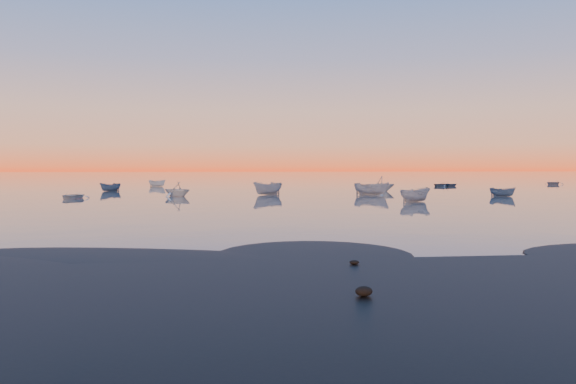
{
  "coord_description": "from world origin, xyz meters",
  "views": [
    {
      "loc": [
        -5.61,
        -22.34,
        3.28
      ],
      "look_at": [
        0.31,
        28.0,
        1.05
      ],
      "focal_mm": 35.0,
      "sensor_mm": 36.0,
      "label": 1
    }
  ],
  "objects": [
    {
      "name": "moored_fleet",
      "position": [
        0.0,
        53.0,
        0.0
      ],
      "size": [
        124.0,
        58.0,
        1.2
      ],
      "primitive_type": null,
      "color": "beige",
      "rests_on": "ground"
    },
    {
      "name": "boat_near_center",
      "position": [
        12.54,
        28.87,
        0.0
      ],
      "size": [
        3.34,
        4.18,
        1.34
      ],
      "primitive_type": "imported",
      "rotation": [
        0.0,
        0.0,
        2.09
      ],
      "color": "gray",
      "rests_on": "ground"
    },
    {
      "name": "ground",
      "position": [
        0.0,
        100.0,
        0.0
      ],
      "size": [
        600.0,
        600.0,
        0.0
      ],
      "primitive_type": "plane",
      "color": "#695F57",
      "rests_on": "ground"
    },
    {
      "name": "mud_lobes",
      "position": [
        0.0,
        -1.0,
        0.01
      ],
      "size": [
        140.0,
        6.0,
        0.07
      ],
      "primitive_type": null,
      "color": "black",
      "rests_on": "ground"
    }
  ]
}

